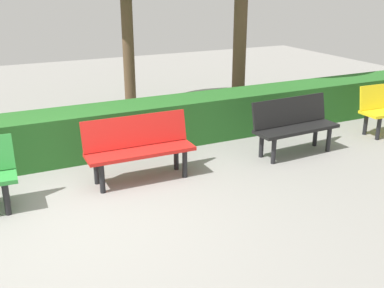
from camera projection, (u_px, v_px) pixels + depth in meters
name	position (u px, v px, depth m)	size (l,w,h in m)	color
ground_plane	(81.00, 219.00, 5.20)	(21.68, 21.68, 0.00)	gray
bench_black	(294.00, 124.00, 7.01)	(1.40, 0.52, 0.86)	black
bench_red	(139.00, 145.00, 6.09)	(1.46, 0.49, 0.86)	red
hedge_row	(120.00, 128.00, 7.16)	(17.68, 0.74, 0.72)	#266023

